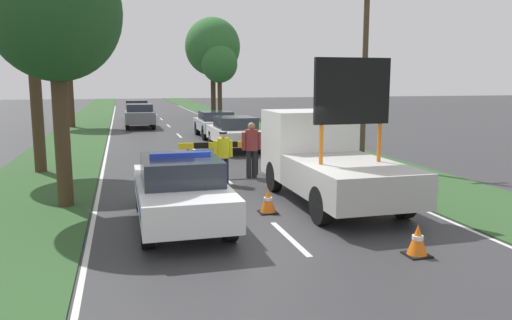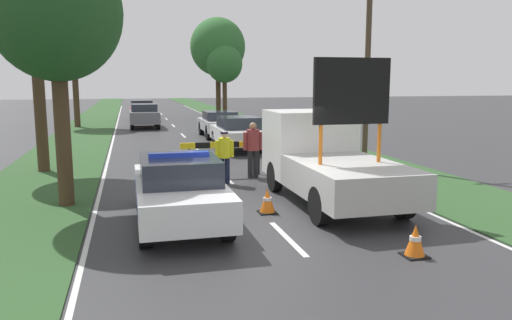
% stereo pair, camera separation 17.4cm
% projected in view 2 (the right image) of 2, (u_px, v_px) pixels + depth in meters
% --- Properties ---
extents(ground_plane, '(160.00, 160.00, 0.00)m').
position_uv_depth(ground_plane, '(272.00, 223.00, 10.85)').
color(ground_plane, '#333335').
extents(lane_markings, '(7.70, 68.88, 0.01)m').
position_uv_depth(lane_markings, '(181.00, 134.00, 29.20)').
color(lane_markings, silver).
rests_on(lane_markings, ground).
extents(grass_verge_left, '(3.33, 120.00, 0.03)m').
position_uv_depth(grass_verge_left, '(83.00, 135.00, 28.63)').
color(grass_verge_left, '#2D5128').
rests_on(grass_verge_left, ground).
extents(grass_verge_right, '(3.33, 120.00, 0.03)m').
position_uv_depth(grass_verge_right, '(269.00, 130.00, 31.34)').
color(grass_verge_right, '#2D5128').
rests_on(grass_verge_right, ground).
extents(police_car, '(1.80, 4.58, 1.58)m').
position_uv_depth(police_car, '(179.00, 189.00, 10.68)').
color(police_car, white).
rests_on(police_car, ground).
extents(work_truck, '(2.24, 5.40, 3.58)m').
position_uv_depth(work_truck, '(326.00, 157.00, 12.87)').
color(work_truck, white).
rests_on(work_truck, ground).
extents(road_barrier, '(2.85, 0.08, 1.12)m').
position_uv_depth(road_barrier, '(225.00, 148.00, 16.09)').
color(road_barrier, black).
rests_on(road_barrier, ground).
extents(police_officer, '(0.57, 0.36, 1.58)m').
position_uv_depth(police_officer, '(224.00, 153.00, 14.90)').
color(police_officer, '#191E38').
rests_on(police_officer, ground).
extents(pedestrian_civilian, '(0.64, 0.40, 1.77)m').
position_uv_depth(pedestrian_civilian, '(253.00, 145.00, 15.80)').
color(pedestrian_civilian, '#232326').
rests_on(pedestrian_civilian, ground).
extents(traffic_cone_near_police, '(0.41, 0.41, 0.58)m').
position_uv_depth(traffic_cone_near_police, '(415.00, 241.00, 8.75)').
color(traffic_cone_near_police, black).
rests_on(traffic_cone_near_police, ground).
extents(traffic_cone_centre_front, '(0.42, 0.42, 0.58)m').
position_uv_depth(traffic_cone_centre_front, '(267.00, 201.00, 11.65)').
color(traffic_cone_centre_front, black).
rests_on(traffic_cone_centre_front, ground).
extents(queued_car_van_white, '(1.85, 4.33, 1.49)m').
position_uv_depth(queued_car_van_white, '(238.00, 132.00, 22.28)').
color(queued_car_van_white, silver).
rests_on(queued_car_van_white, ground).
extents(queued_car_sedan_silver, '(1.87, 4.27, 1.42)m').
position_uv_depth(queued_car_sedan_silver, '(219.00, 123.00, 27.43)').
color(queued_car_sedan_silver, '#B2B2B7').
rests_on(queued_car_sedan_silver, ground).
extents(queued_car_suv_grey, '(1.86, 4.08, 1.58)m').
position_uv_depth(queued_car_suv_grey, '(144.00, 115.00, 32.75)').
color(queued_car_suv_grey, slate).
rests_on(queued_car_suv_grey, ground).
extents(queued_car_wagon_maroon, '(1.80, 4.62, 1.59)m').
position_uv_depth(queued_car_wagon_maroon, '(142.00, 110.00, 38.88)').
color(queued_car_wagon_maroon, maroon).
rests_on(queued_car_wagon_maroon, ground).
extents(roadside_tree_near_left, '(3.43, 3.43, 7.39)m').
position_uv_depth(roadside_tree_near_left, '(33.00, 3.00, 16.11)').
color(roadside_tree_near_left, '#42301E').
rests_on(roadside_tree_near_left, ground).
extents(roadside_tree_near_right, '(3.56, 3.56, 7.13)m').
position_uv_depth(roadside_tree_near_right, '(73.00, 47.00, 32.48)').
color(roadside_tree_near_right, '#42301E').
rests_on(roadside_tree_near_right, ground).
extents(roadside_tree_mid_left, '(3.08, 3.08, 6.28)m').
position_uv_depth(roadside_tree_mid_left, '(55.00, 14.00, 11.63)').
color(roadside_tree_mid_left, '#42301E').
rests_on(roadside_tree_mid_left, ground).
extents(roadside_tree_mid_right, '(4.61, 4.61, 8.32)m').
position_uv_depth(roadside_tree_mid_right, '(218.00, 47.00, 41.81)').
color(roadside_tree_mid_right, '#42301E').
rests_on(roadside_tree_mid_right, ground).
extents(roadside_tree_far_left, '(2.93, 2.93, 5.98)m').
position_uv_depth(roadside_tree_far_left, '(224.00, 64.00, 40.44)').
color(roadside_tree_far_left, '#42301E').
rests_on(roadside_tree_far_left, ground).
extents(utility_pole, '(1.20, 0.20, 6.64)m').
position_uv_depth(utility_pole, '(367.00, 70.00, 17.73)').
color(utility_pole, '#473828').
rests_on(utility_pole, ground).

